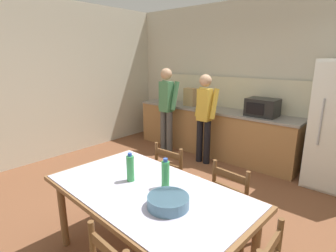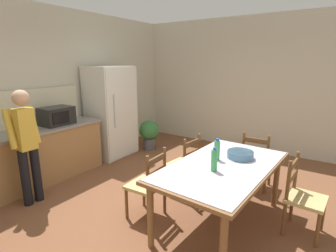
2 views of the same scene
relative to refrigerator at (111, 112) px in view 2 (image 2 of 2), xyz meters
The scene contains 15 objects.
ground_plane 2.65m from the refrigerator, 118.01° to the right, with size 8.32×8.32×0.00m, color brown.
wall_back 1.36m from the refrigerator, 157.97° to the left, with size 6.52×0.12×2.90m, color beige.
wall_right 3.07m from the refrigerator, 46.24° to the right, with size 0.12×5.20×2.90m, color beige.
refrigerator is the anchor object (origin of this frame).
microwave 1.24m from the refrigerator, behind, with size 0.50×0.39×0.30m.
dining_table 3.09m from the refrigerator, 109.73° to the right, with size 1.89×1.12×0.78m.
bottle_near_centre 3.16m from the refrigerator, 113.72° to the right, with size 0.07×0.07×0.27m.
bottle_off_centre 2.94m from the refrigerator, 108.74° to the right, with size 0.07×0.07×0.27m.
serving_bowl 3.08m from the refrigerator, 103.57° to the right, with size 0.32×0.32×0.09m.
chair_side_near_right 3.82m from the refrigerator, 100.14° to the right, with size 0.44×0.43×0.91m.
chair_side_far_left 2.56m from the refrigerator, 124.19° to the right, with size 0.43×0.42×0.91m.
chair_head_end 3.01m from the refrigerator, 86.73° to the right, with size 0.41×0.43×0.91m.
chair_side_far_right 2.25m from the refrigerator, 105.55° to the right, with size 0.46×0.44×0.91m.
person_at_counter 2.11m from the refrigerator, 166.26° to the right, with size 0.40×0.28×1.60m.
potted_plant 1.00m from the refrigerator, 30.83° to the right, with size 0.44×0.44×0.67m.
Camera 2 is at (-2.60, -1.78, 1.95)m, focal length 28.00 mm.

